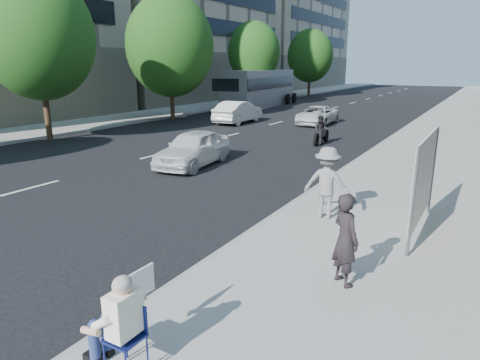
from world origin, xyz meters
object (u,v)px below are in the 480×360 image
Objects in this scene: pedestrian_woman at (345,239)px; white_sedan_mid at (238,112)px; bus at (260,89)px; seated_protester at (118,316)px; white_sedan_near at (193,148)px; white_sedan_far at (317,115)px; protest_banner at (424,178)px; jogger at (327,183)px; motorcycle at (321,131)px.

pedestrian_woman is 22.16m from white_sedan_mid.
white_sedan_mid is at bearing -75.64° from bus.
white_sedan_near is at bearing 122.02° from seated_protester.
white_sedan_mid is (-12.81, 18.08, -0.23)m from pedestrian_woman.
white_sedan_mid is (-11.08, 21.56, -0.14)m from seated_protester.
white_sedan_near reaches higher than white_sedan_far.
seated_protester is 7.13m from protest_banner.
protest_banner reaches higher than pedestrian_woman.
jogger is 0.42× the size of white_sedan_far.
protest_banner is 11.82m from motorcycle.
protest_banner is 19.06m from white_sedan_far.
pedestrian_woman is 0.79× the size of motorcycle.
white_sedan_mid is 0.36× the size of bus.
jogger is 3.34m from pedestrian_woman.
jogger reaches higher than motorcycle.
jogger is at bearing -34.34° from white_sedan_near.
pedestrian_woman is at bearing -71.14° from white_sedan_far.
jogger reaches higher than white_sedan_far.
white_sedan_near is at bearing -74.48° from bus.
seated_protester is at bearing 114.46° from white_sedan_mid.
white_sedan_far is (-6.61, 17.06, -0.45)m from jogger.
pedestrian_woman is (1.74, 3.48, 0.09)m from seated_protester.
white_sedan_far is at bearing 104.87° from seated_protester.
bus reaches higher than white_sedan_near.
white_sedan_mid is (-13.57, 14.90, -0.67)m from protest_banner.
protest_banner is 20.16m from white_sedan_mid.
jogger is at bearing -28.39° from pedestrian_woman.
bus reaches higher than white_sedan_mid.
white_sedan_mid reaches higher than white_sedan_far.
jogger reaches higher than white_sedan_mid.
seated_protester reaches higher than motorcycle.
protest_banner is 0.25× the size of bus.
bus is (-4.06, 10.88, 0.90)m from white_sedan_mid.
protest_banner is 9.31m from white_sedan_near.
white_sedan_mid is 5.22m from white_sedan_far.
bus is (-16.88, 28.96, 0.67)m from pedestrian_woman.
white_sedan_far is (-7.99, 20.10, -0.38)m from pedestrian_woman.
pedestrian_woman is 3.30m from protest_banner.
white_sedan_near is (-6.20, 9.91, -0.19)m from seated_protester.
pedestrian_woman is 21.63m from white_sedan_far.
white_sedan_near is at bearing -117.10° from motorcycle.
white_sedan_mid is at bearing -17.60° from pedestrian_woman.
protest_banner is 0.72× the size of white_sedan_far.
white_sedan_mid is 8.92m from motorcycle.
seated_protester is 0.80× the size of pedestrian_woman.
jogger is 2.18m from protest_banner.
jogger is at bearing -65.26° from bus.
protest_banner is (0.75, 3.18, 0.44)m from pedestrian_woman.
pedestrian_woman is 0.37× the size of white_sedan_mid.
motorcycle is 19.50m from bus.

